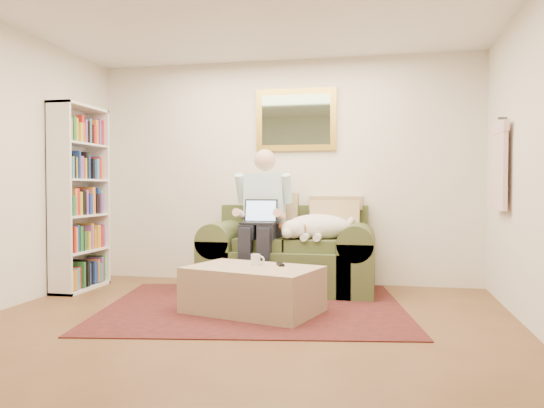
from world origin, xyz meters
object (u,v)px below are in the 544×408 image
(sleeping_dog, at_px, (318,227))
(ottoman, at_px, (253,290))
(sofa, at_px, (289,261))
(coffee_mug, at_px, (256,260))
(seated_man, at_px, (261,220))
(laptop, at_px, (260,217))
(bookshelf, at_px, (80,198))

(sleeping_dog, bearing_deg, ottoman, -114.58)
(sofa, xyz_separation_m, coffee_mug, (-0.13, -1.00, 0.15))
(sofa, relative_size, seated_man, 1.19)
(laptop, bearing_deg, ottoman, -81.01)
(ottoman, relative_size, coffee_mug, 11.24)
(sofa, distance_m, laptop, 0.61)
(sleeping_dog, relative_size, bookshelf, 0.37)
(sofa, height_order, seated_man, seated_man)
(laptop, height_order, ottoman, laptop)
(seated_man, distance_m, laptop, 0.08)
(seated_man, bearing_deg, laptop, -90.00)
(sofa, xyz_separation_m, laptop, (-0.27, -0.24, 0.49))
(seated_man, bearing_deg, sleeping_dog, 7.13)
(sofa, height_order, sleeping_dog, sofa)
(ottoman, relative_size, bookshelf, 0.56)
(laptop, distance_m, bookshelf, 1.99)
(ottoman, distance_m, coffee_mug, 0.27)
(sleeping_dog, height_order, ottoman, sleeping_dog)
(sleeping_dog, distance_m, bookshelf, 2.61)
(sofa, height_order, ottoman, sofa)
(coffee_mug, bearing_deg, laptop, 100.21)
(sleeping_dog, bearing_deg, seated_man, -172.87)
(laptop, distance_m, sleeping_dog, 0.63)
(coffee_mug, relative_size, bookshelf, 0.05)
(ottoman, bearing_deg, seated_man, 98.33)
(seated_man, bearing_deg, bookshelf, -173.05)
(sofa, relative_size, bookshelf, 0.91)
(sleeping_dog, height_order, coffee_mug, sleeping_dog)
(sleeping_dog, relative_size, coffee_mug, 7.49)
(sofa, distance_m, coffee_mug, 1.02)
(seated_man, distance_m, coffee_mug, 0.90)
(sleeping_dog, bearing_deg, bookshelf, -173.01)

